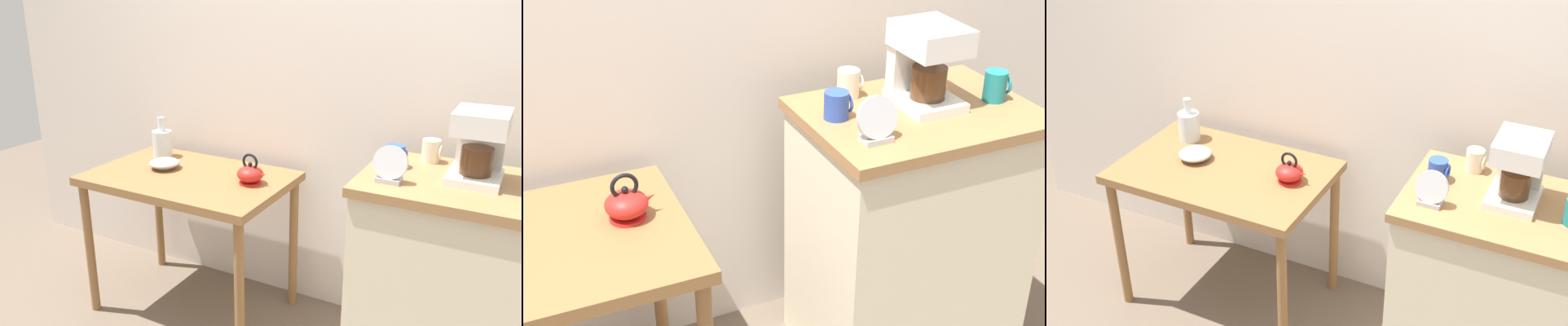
# 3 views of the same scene
# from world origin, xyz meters

# --- Properties ---
(back_wall) EXTENTS (4.40, 0.10, 2.80)m
(back_wall) POSITION_xyz_m (0.10, 0.49, 1.40)
(back_wall) COLOR silver
(back_wall) RESTS_ON ground_plane
(wooden_table) EXTENTS (0.95, 0.62, 0.73)m
(wooden_table) POSITION_xyz_m (-0.59, 0.08, 0.65)
(wooden_table) COLOR olive
(wooden_table) RESTS_ON ground_plane
(kitchen_counter) EXTENTS (0.72, 0.54, 0.92)m
(kitchen_counter) POSITION_xyz_m (0.65, 0.05, 0.46)
(kitchen_counter) COLOR beige
(kitchen_counter) RESTS_ON ground_plane
(bowl_stoneware) EXTENTS (0.15, 0.15, 0.05)m
(bowl_stoneware) POSITION_xyz_m (-0.75, 0.09, 0.76)
(bowl_stoneware) COLOR #9E998C
(bowl_stoneware) RESTS_ON wooden_table
(teakettle) EXTENTS (0.15, 0.12, 0.14)m
(teakettle) POSITION_xyz_m (-0.27, 0.11, 0.78)
(teakettle) COLOR red
(teakettle) RESTS_ON wooden_table
(glass_carafe_vase) EXTENTS (0.10, 0.10, 0.21)m
(glass_carafe_vase) POSITION_xyz_m (-0.89, 0.25, 0.81)
(glass_carafe_vase) COLOR silver
(glass_carafe_vase) RESTS_ON wooden_table
(coffee_maker) EXTENTS (0.18, 0.22, 0.26)m
(coffee_maker) POSITION_xyz_m (0.68, 0.10, 1.07)
(coffee_maker) COLOR white
(coffee_maker) RESTS_ON kitchen_counter
(mug_small_cream) EXTENTS (0.08, 0.07, 0.09)m
(mug_small_cream) POSITION_xyz_m (0.50, 0.23, 0.97)
(mug_small_cream) COLOR beige
(mug_small_cream) RESTS_ON kitchen_counter
(mug_blue) EXTENTS (0.08, 0.08, 0.09)m
(mug_blue) POSITION_xyz_m (0.39, 0.10, 0.97)
(mug_blue) COLOR #2D4CAD
(mug_blue) RESTS_ON kitchen_counter
(table_clock) EXTENTS (0.12, 0.06, 0.13)m
(table_clock) POSITION_xyz_m (0.41, -0.08, 0.98)
(table_clock) COLOR #B2B5BA
(table_clock) RESTS_ON kitchen_counter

